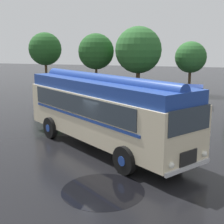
{
  "coord_description": "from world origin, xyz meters",
  "views": [
    {
      "loc": [
        3.71,
        -12.91,
        4.77
      ],
      "look_at": [
        -0.71,
        2.18,
        1.4
      ],
      "focal_mm": 50.0,
      "sensor_mm": 36.0,
      "label": 1
    }
  ],
  "objects": [
    {
      "name": "ground_plane",
      "position": [
        0.0,
        0.0,
        0.0
      ],
      "size": [
        120.0,
        120.0,
        0.0
      ],
      "primitive_type": "plane",
      "color": "black"
    },
    {
      "name": "vintage_bus",
      "position": [
        -0.7,
        0.67,
        1.89
      ],
      "size": [
        9.62,
        7.86,
        3.49
      ],
      "color": "beige",
      "rests_on": "ground"
    },
    {
      "name": "car_near_left",
      "position": [
        0.26,
        12.61,
        0.85
      ],
      "size": [
        1.99,
        4.22,
        1.66
      ],
      "color": "#144C28",
      "rests_on": "ground"
    },
    {
      "name": "car_mid_left",
      "position": [
        3.01,
        12.08,
        0.85
      ],
      "size": [
        1.99,
        4.21,
        1.66
      ],
      "color": "navy",
      "rests_on": "ground"
    },
    {
      "name": "tree_far_left",
      "position": [
        -12.87,
        18.06,
        4.46
      ],
      "size": [
        3.52,
        3.52,
        6.15
      ],
      "color": "#4C3823",
      "rests_on": "ground"
    },
    {
      "name": "tree_left_of_centre",
      "position": [
        -6.98,
        17.42,
        4.09
      ],
      "size": [
        3.66,
        3.61,
        5.96
      ],
      "color": "#4C3823",
      "rests_on": "ground"
    },
    {
      "name": "tree_centre",
      "position": [
        -2.43,
        17.16,
        4.33
      ],
      "size": [
        4.49,
        4.49,
        6.57
      ],
      "color": "#4C3823",
      "rests_on": "ground"
    },
    {
      "name": "tree_right_of_centre",
      "position": [
        2.49,
        18.61,
        3.59
      ],
      "size": [
        3.04,
        3.04,
        5.16
      ],
      "color": "#4C3823",
      "rests_on": "ground"
    },
    {
      "name": "puddle_patch",
      "position": [
        0.71,
        -3.72,
        0.0
      ],
      "size": [
        2.81,
        2.81,
        0.01
      ],
      "primitive_type": "cylinder",
      "color": "black",
      "rests_on": "ground"
    }
  ]
}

